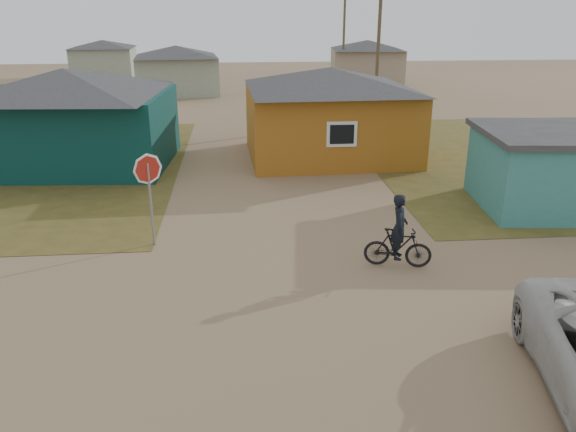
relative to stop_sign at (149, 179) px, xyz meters
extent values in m
plane|color=#8C7050|center=(3.99, -4.50, -1.93)|extent=(120.00, 120.00, 0.00)
cube|color=#08302C|center=(-4.51, 9.00, -0.43)|extent=(8.40, 6.54, 3.00)
pyramid|color=#303032|center=(-4.51, 9.00, 1.57)|extent=(8.93, 7.08, 1.00)
cube|color=#9F5E18|center=(6.49, 9.50, -0.43)|extent=(7.21, 6.24, 3.00)
pyramid|color=#303032|center=(6.49, 9.50, 1.52)|extent=(7.72, 6.76, 0.90)
cube|color=silver|center=(6.49, 6.47, -0.28)|extent=(1.20, 0.06, 1.00)
cube|color=black|center=(6.49, 6.44, -0.28)|extent=(0.95, 0.04, 0.75)
cube|color=teal|center=(13.49, 2.00, -0.73)|extent=(6.39, 4.61, 2.40)
cube|color=gray|center=(-2.01, 29.50, -0.53)|extent=(6.49, 5.60, 2.80)
pyramid|color=#303032|center=(-2.01, 29.50, 1.27)|extent=(7.04, 6.15, 0.80)
cube|color=gray|center=(13.99, 35.50, -0.53)|extent=(6.41, 5.50, 2.80)
pyramid|color=#303032|center=(13.99, 35.50, 1.27)|extent=(6.95, 6.05, 0.80)
cube|color=gray|center=(-10.01, 41.50, -0.58)|extent=(5.75, 5.28, 2.70)
pyramid|color=#303032|center=(-10.01, 41.50, 1.12)|extent=(6.28, 5.81, 0.70)
cylinder|color=brown|center=(10.49, 17.50, 2.07)|extent=(0.20, 0.20, 8.00)
cylinder|color=brown|center=(11.49, 33.50, 2.07)|extent=(0.20, 0.20, 8.00)
cylinder|color=gray|center=(0.00, 0.00, -0.74)|extent=(0.07, 0.07, 2.38)
imported|color=black|center=(6.44, -1.98, -1.42)|extent=(1.79, 0.89, 1.04)
imported|color=black|center=(6.44, -1.98, -0.84)|extent=(0.55, 0.70, 1.70)
camera|label=1|loc=(2.45, -14.85, 4.38)|focal=35.00mm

